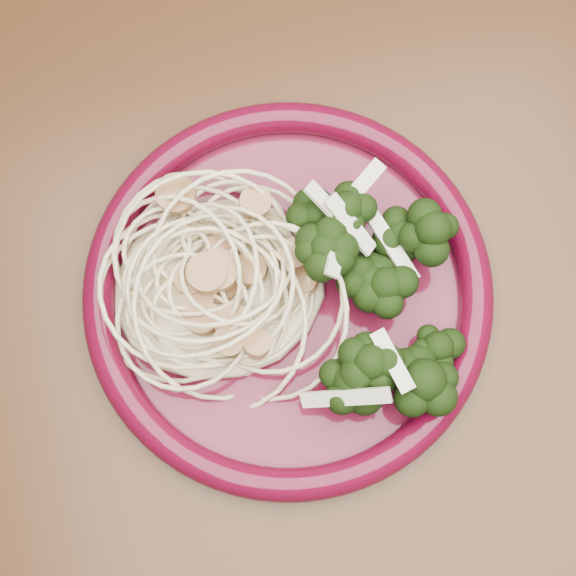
# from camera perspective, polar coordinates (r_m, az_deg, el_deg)

# --- Properties ---
(dining_table) EXTENTS (1.20, 0.80, 0.75)m
(dining_table) POSITION_cam_1_polar(r_m,az_deg,el_deg) (0.69, 5.03, 3.81)
(dining_table) COLOR #472814
(dining_table) RESTS_ON ground
(dinner_plate) EXTENTS (0.36, 0.36, 0.02)m
(dinner_plate) POSITION_cam_1_polar(r_m,az_deg,el_deg) (0.56, 0.00, -0.24)
(dinner_plate) COLOR #550E23
(dinner_plate) RESTS_ON dining_table
(spaghetti_pile) EXTENTS (0.18, 0.17, 0.03)m
(spaghetti_pile) POSITION_cam_1_polar(r_m,az_deg,el_deg) (0.55, -4.98, 0.37)
(spaghetti_pile) COLOR beige
(spaghetti_pile) RESTS_ON dinner_plate
(scallop_cluster) EXTENTS (0.17, 0.17, 0.04)m
(scallop_cluster) POSITION_cam_1_polar(r_m,az_deg,el_deg) (0.52, -5.34, 1.47)
(scallop_cluster) COLOR #A57748
(scallop_cluster) RESTS_ON spaghetti_pile
(broccoli_pile) EXTENTS (0.14, 0.19, 0.06)m
(broccoli_pile) POSITION_cam_1_polar(r_m,az_deg,el_deg) (0.54, 6.22, 0.03)
(broccoli_pile) COLOR black
(broccoli_pile) RESTS_ON dinner_plate
(onion_garnish) EXTENTS (0.10, 0.12, 0.05)m
(onion_garnish) POSITION_cam_1_polar(r_m,az_deg,el_deg) (0.51, 6.63, 1.00)
(onion_garnish) COLOR beige
(onion_garnish) RESTS_ON broccoli_pile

